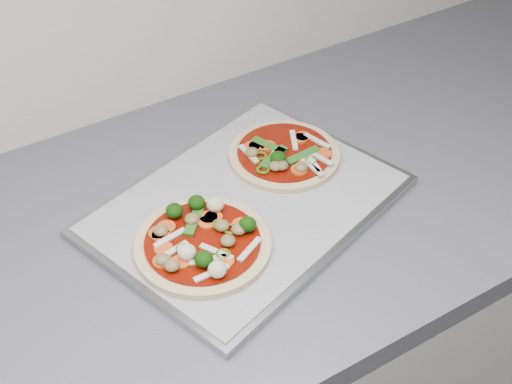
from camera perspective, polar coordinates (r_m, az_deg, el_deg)
base_cabinet at (r=1.63m, az=16.63°, el=-6.17°), size 3.60×0.60×0.86m
baking_tray at (r=1.01m, az=-0.78°, el=-1.12°), size 0.49×0.42×0.01m
parchment at (r=1.01m, az=-0.78°, el=-0.79°), size 0.47×0.40×0.00m
pizza_left at (r=0.94m, az=-4.31°, el=-3.99°), size 0.18×0.18×0.03m
pizza_right at (r=1.07m, az=2.26°, el=3.00°), size 0.18×0.18×0.03m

